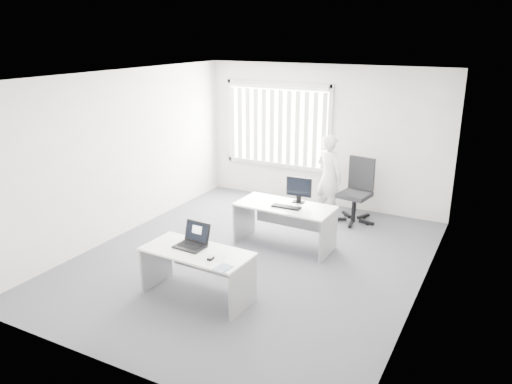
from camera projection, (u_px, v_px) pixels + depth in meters
The scene contains 18 objects.
ground at pixel (252, 259), 7.80m from camera, with size 6.00×6.00×0.00m, color #5A5B63.
wall_back at pixel (324, 136), 9.89m from camera, with size 5.00×0.02×2.80m, color beige.
wall_front at pixel (106, 246), 4.84m from camera, with size 5.00×0.02×2.80m, color beige.
wall_left at pixel (123, 154), 8.48m from camera, with size 0.02×6.00×2.80m, color beige.
wall_right at pixel (427, 198), 6.25m from camera, with size 0.02×6.00×2.80m, color beige.
ceiling at pixel (252, 76), 6.94m from camera, with size 5.00×6.00×0.02m, color silver.
window at pixel (277, 125), 10.25m from camera, with size 2.32×0.06×1.76m, color #B7B7B2.
blinds at pixel (276, 127), 10.21m from camera, with size 2.20×0.10×1.50m, color white, non-canonical shape.
desk_near at pixel (197, 263), 6.56m from camera, with size 1.48×0.74×0.66m.
desk_far at pixel (285, 217), 8.10m from camera, with size 1.59×0.78×0.72m.
office_chair at pixel (356, 202), 9.25m from camera, with size 0.78×0.78×1.19m.
person at pixel (329, 176), 9.37m from camera, with size 0.58×0.38×1.59m, color silver.
laptop at pixel (189, 237), 6.54m from camera, with size 0.40×0.35×0.31m, color black, non-canonical shape.
paper_sheet at pixel (214, 258), 6.30m from camera, with size 0.30×0.21×0.00m, color silver.
mouse at pixel (211, 258), 6.24m from camera, with size 0.06×0.10×0.04m, color #B7B7B9, non-canonical shape.
booklet at pixel (222, 268), 6.01m from camera, with size 0.16×0.23×0.01m, color silver.
keyboard at pixel (286, 207), 7.93m from camera, with size 0.47×0.16×0.02m, color black.
monitor at pixel (299, 190), 8.11m from camera, with size 0.43×0.13×0.43m, color black, non-canonical shape.
Camera 1 is at (3.37, -6.25, 3.39)m, focal length 35.00 mm.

